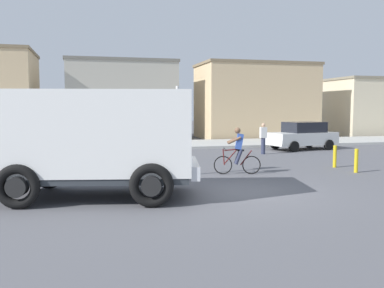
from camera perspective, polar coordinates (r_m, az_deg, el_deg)
ground_plane at (r=12.33m, az=6.72°, el=-6.49°), size 120.00×120.00×0.00m
sidewalk_far at (r=26.32m, az=-4.62°, el=-0.12°), size 80.00×5.00×0.16m
truck_foreground at (r=11.60m, az=-13.15°, el=1.01°), size 5.79×3.59×2.90m
cyclist at (r=15.34m, az=6.26°, el=-0.94°), size 1.69×0.58×1.72m
traffic_light_pole at (r=14.89m, az=-2.04°, el=3.55°), size 0.24×0.43×3.20m
car_red_near at (r=24.92m, az=14.88°, el=1.13°), size 4.24×2.42×1.60m
car_white_mid at (r=18.18m, az=-19.55°, el=-0.41°), size 4.23×2.37×1.60m
pedestrian_near_kerb at (r=22.12m, az=9.72°, el=0.82°), size 0.34×0.22×1.62m
bollard_near at (r=16.85m, az=21.53°, el=-2.14°), size 0.14×0.14×0.90m
bollard_far at (r=18.00m, az=18.94°, el=-1.62°), size 0.14×0.14×0.90m
building_mid_block at (r=32.75m, az=-9.69°, el=5.91°), size 8.15×5.60×5.94m
building_corner_right at (r=33.87m, az=8.65°, el=5.85°), size 9.06×5.21×5.88m
building_set_back at (r=40.88m, az=22.27°, el=4.72°), size 7.61×8.06×4.92m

